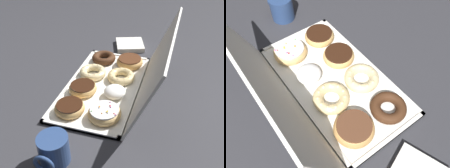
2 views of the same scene
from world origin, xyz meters
TOP-DOWN VIEW (x-y plane):
  - ground_plane at (0.00, 0.00)m, footprint 3.00×3.00m
  - donut_box at (0.00, 0.00)m, footprint 0.54×0.29m
  - box_lid_open at (0.00, 0.20)m, footprint 0.54×0.12m
  - chocolate_cake_ring_donut_0 at (-0.19, -0.06)m, footprint 0.11×0.11m
  - cruller_donut_1 at (-0.06, -0.07)m, footprint 0.12×0.12m
  - chocolate_frosted_donut_2 at (0.07, -0.06)m, footprint 0.11×0.11m
  - chocolate_frosted_donut_3 at (0.19, -0.07)m, footprint 0.11×0.11m
  - chocolate_frosted_donut_4 at (-0.18, 0.07)m, footprint 0.12×0.12m
  - cruller_donut_5 at (-0.06, 0.06)m, footprint 0.12×0.12m
  - powdered_filled_donut_6 at (0.06, 0.06)m, footprint 0.08×0.08m
  - sprinkle_donut_7 at (0.18, 0.06)m, footprint 0.12×0.12m
  - coffee_mug at (0.40, -0.02)m, footprint 0.11×0.09m

SIDE VIEW (x-z plane):
  - ground_plane at x=0.00m, z-range 0.00..0.00m
  - donut_box at x=0.00m, z-range 0.00..0.01m
  - chocolate_cake_ring_donut_0 at x=-0.19m, z-range 0.01..0.04m
  - cruller_donut_1 at x=-0.06m, z-range 0.01..0.04m
  - cruller_donut_5 at x=-0.06m, z-range 0.01..0.05m
  - chocolate_frosted_donut_3 at x=0.19m, z-range 0.01..0.05m
  - chocolate_frosted_donut_2 at x=0.07m, z-range 0.01..0.05m
  - sprinkle_donut_7 at x=0.18m, z-range 0.01..0.05m
  - chocolate_frosted_donut_4 at x=-0.18m, z-range 0.01..0.05m
  - powdered_filled_donut_6 at x=0.06m, z-range 0.01..0.05m
  - coffee_mug at x=0.40m, z-range 0.00..0.09m
  - box_lid_open at x=0.00m, z-range 0.00..0.28m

